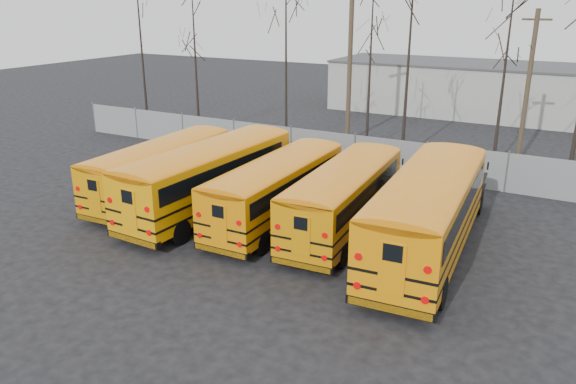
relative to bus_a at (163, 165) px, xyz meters
The scene contains 16 objects.
ground 7.23m from the bus_a, 28.32° to the right, with size 120.00×120.00×0.00m, color black.
fence 10.67m from the bus_a, 54.38° to the left, with size 40.00×0.04×2.00m, color gray.
distant_building 29.81m from the bus_a, 74.03° to the left, with size 22.00×8.00×4.00m, color #A1A19D.
bus_a is the anchor object (origin of this frame).
bus_b 3.12m from the bus_a, ahead, with size 3.10×11.32×3.14m.
bus_c 6.28m from the bus_a, ahead, with size 2.41×10.10×2.82m.
bus_d 9.18m from the bus_a, ahead, with size 2.88×10.24×2.83m.
bus_e 12.74m from the bus_a, ahead, with size 3.40×11.85×3.28m.
utility_pole_left 15.50m from the bus_a, 77.71° to the left, with size 1.66×0.83×9.89m.
utility_pole_right 20.41m from the bus_a, 45.96° to the left, with size 1.53×0.27×8.58m.
tree_0 18.49m from the bus_a, 134.55° to the left, with size 0.26×0.26×11.99m, color black.
tree_1 13.88m from the bus_a, 120.27° to the left, with size 0.26×0.26×9.16m, color black.
tree_2 12.01m from the bus_a, 87.51° to the left, with size 0.26×0.26×11.95m, color black.
tree_3 14.55m from the bus_a, 68.54° to the left, with size 0.26×0.26×9.73m, color black.
tree_4 15.07m from the bus_a, 57.80° to the left, with size 0.26×0.26×10.58m, color black.
tree_5 18.25m from the bus_a, 43.55° to the left, with size 0.26×0.26×9.63m, color black.
Camera 1 is at (11.13, -16.19, 9.07)m, focal length 35.00 mm.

